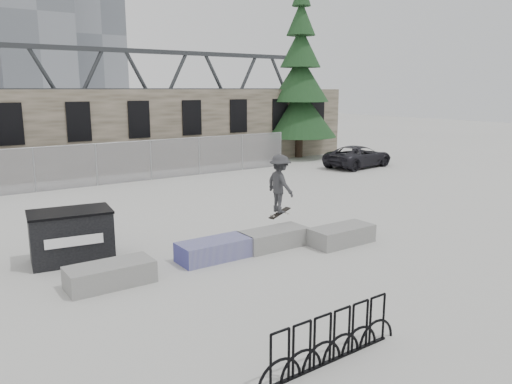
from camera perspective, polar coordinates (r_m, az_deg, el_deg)
ground at (r=13.86m, az=-1.96°, el=-7.39°), size 120.00×120.00×0.00m
stone_wall at (r=28.26m, az=-20.20°, el=6.38°), size 36.00×2.58×4.50m
chainlink_fence at (r=24.82m, az=-17.79°, el=3.05°), size 22.06×0.06×2.02m
planter_far_left at (r=12.32m, az=-16.32°, el=-8.95°), size 2.00×0.90×0.53m
planter_center_left at (r=13.62m, az=-4.80°, el=-6.50°), size 2.00×0.90×0.53m
planter_center_right at (r=14.59m, az=2.03°, el=-5.22°), size 2.00×0.90×0.53m
planter_offset at (r=15.10m, az=9.76°, el=-4.80°), size 2.00×0.90×0.53m
dumpster at (r=14.22m, az=-20.36°, el=-4.70°), size 2.25×1.55×1.38m
bike_rack at (r=8.80m, az=8.70°, el=-16.16°), size 3.14×0.13×0.90m
spruce_tree at (r=33.61m, az=5.04°, el=11.73°), size 4.98×4.98×11.50m
truss_bridge at (r=68.20m, az=-20.52°, el=10.66°), size 70.00×3.00×9.80m
suv at (r=30.04m, az=11.63°, el=4.02°), size 4.78×2.66×1.27m
skateboarder at (r=15.17m, az=2.77°, el=0.94°), size 0.80×1.17×1.93m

